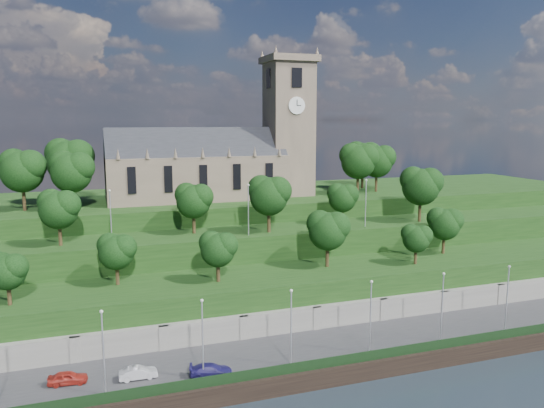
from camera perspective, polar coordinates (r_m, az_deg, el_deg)
name	(u,v)px	position (r m, az deg, el deg)	size (l,w,h in m)	color
ground	(316,389)	(62.09, 4.73, -19.24)	(320.00, 320.00, 0.00)	black
promenade	(296,358)	(66.58, 2.59, -16.20)	(160.00, 12.00, 2.00)	#2D2D30
quay_wall	(316,380)	(61.53, 4.76, -18.35)	(160.00, 0.50, 2.20)	black
fence	(314,365)	(61.39, 4.53, -16.85)	(160.00, 0.10, 1.20)	black
retaining_wall	(279,328)	(71.10, 0.79, -13.18)	(160.00, 2.10, 5.00)	slate
embankment_lower	(265,302)	(75.89, -0.76, -10.50)	(160.00, 12.00, 8.00)	#173511
embankment_upper	(244,268)	(85.32, -3.08, -6.89)	(160.00, 10.00, 12.00)	#173511
hilltop	(214,233)	(104.74, -6.23, -3.08)	(160.00, 32.00, 15.00)	#173511
church	(222,157)	(98.94, -5.42, 5.01)	(38.60, 12.35, 27.60)	brown
trees_lower	(289,238)	(74.93, 1.79, -3.64)	(68.18, 8.63, 8.38)	#312413
trees_upper	(283,194)	(83.74, 1.16, 1.09)	(64.41, 8.83, 9.52)	#312413
trees_hilltop	(216,161)	(97.42, -6.02, 4.58)	(72.35, 16.53, 11.29)	#312413
lamp_posts_promenade	(291,322)	(60.50, 2.07, -12.59)	(60.36, 0.36, 8.93)	#B2B2B7
lamp_posts_upper	(248,206)	(80.20, -2.56, -0.18)	(40.36, 0.36, 7.89)	#B2B2B7
car_left	(68,378)	(62.16, -21.11, -17.04)	(1.61, 4.00, 1.36)	#A2241B
car_middle	(138,373)	(61.08, -14.20, -17.19)	(1.40, 4.02, 1.32)	#A3A3A7
car_right	(211,370)	(60.30, -6.59, -17.32)	(1.87, 4.61, 1.34)	navy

